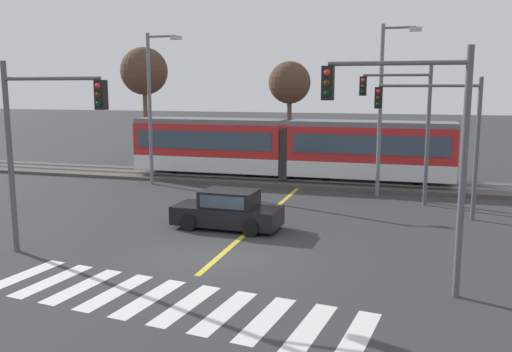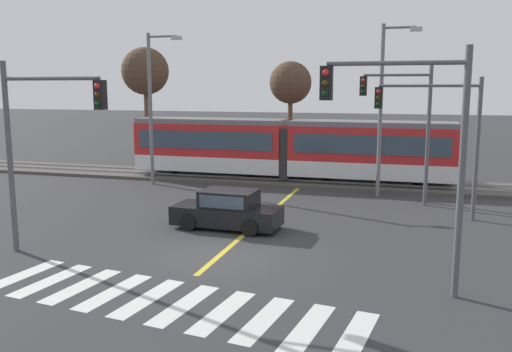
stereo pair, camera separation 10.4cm
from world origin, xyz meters
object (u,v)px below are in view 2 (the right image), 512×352
object	(u,v)px
sedan_crossing	(227,211)
traffic_light_far_right	(406,115)
light_rail_tram	(288,147)
traffic_light_mid_right	(440,124)
street_lamp_west	(153,100)
bare_tree_west	(290,84)
traffic_light_near_right	(414,134)
bare_tree_far_west	(145,72)
street_lamp_centre	(384,101)
traffic_light_near_left	(39,130)

from	to	relation	value
sedan_crossing	traffic_light_far_right	xyz separation A→B (m)	(6.46, 6.56, 3.51)
light_rail_tram	sedan_crossing	world-z (taller)	light_rail_tram
traffic_light_mid_right	traffic_light_far_right	size ratio (longest dim) A/B	0.91
light_rail_tram	street_lamp_west	world-z (taller)	street_lamp_west
light_rail_tram	bare_tree_west	distance (m)	7.02
traffic_light_near_right	bare_tree_far_west	bearing A→B (deg)	131.36
sedan_crossing	bare_tree_west	distance (m)	17.66
bare_tree_far_west	bare_tree_west	xyz separation A→B (m)	(10.68, 0.40, -0.85)
traffic_light_far_right	street_lamp_centre	xyz separation A→B (m)	(-1.08, 1.59, 0.58)
sedan_crossing	bare_tree_far_west	bearing A→B (deg)	126.12
traffic_light_far_right	street_lamp_west	distance (m)	13.73
street_lamp_west	bare_tree_west	distance (m)	10.58
traffic_light_near_right	sedan_crossing	bearing A→B (deg)	144.00
light_rail_tram	bare_tree_far_west	size ratio (longest dim) A/B	2.22
sedan_crossing	traffic_light_near_left	distance (m)	7.50
street_lamp_centre	street_lamp_west	bearing A→B (deg)	-179.70
sedan_crossing	traffic_light_far_right	distance (m)	9.86
street_lamp_west	bare_tree_west	bearing A→B (deg)	56.45
street_lamp_centre	light_rail_tram	bearing A→B (deg)	152.57
light_rail_tram	traffic_light_mid_right	bearing A→B (deg)	-40.72
light_rail_tram	sedan_crossing	size ratio (longest dim) A/B	4.34
light_rail_tram	bare_tree_far_west	bearing A→B (deg)	155.32
light_rail_tram	street_lamp_west	size ratio (longest dim) A/B	2.20
traffic_light_mid_right	light_rail_tram	bearing A→B (deg)	139.28
sedan_crossing	bare_tree_far_west	distance (m)	21.22
traffic_light_mid_right	sedan_crossing	bearing A→B (deg)	-152.49
traffic_light_far_right	bare_tree_west	xyz separation A→B (m)	(-7.81, 10.31, 1.50)
traffic_light_near_right	bare_tree_far_west	distance (m)	28.71
light_rail_tram	street_lamp_centre	world-z (taller)	street_lamp_centre
bare_tree_far_west	traffic_light_mid_right	bearing A→B (deg)	-31.83
traffic_light_near_right	street_lamp_west	bearing A→B (deg)	137.03
traffic_light_near_right	bare_tree_far_west	xyz separation A→B (m)	(-18.91, 21.48, 2.28)
traffic_light_far_right	street_lamp_west	size ratio (longest dim) A/B	0.77
street_lamp_west	sedan_crossing	bearing A→B (deg)	-48.45
light_rail_tram	traffic_light_near_right	world-z (taller)	traffic_light_near_right
traffic_light_far_right	traffic_light_near_right	bearing A→B (deg)	-87.91
traffic_light_mid_right	bare_tree_west	xyz separation A→B (m)	(-9.24, 12.77, 1.75)
street_lamp_centre	bare_tree_west	distance (m)	11.05
bare_tree_far_west	bare_tree_west	bearing A→B (deg)	2.14
traffic_light_near_left	street_lamp_west	bearing A→B (deg)	101.09
traffic_light_near_left	street_lamp_centre	xyz separation A→B (m)	(10.02, 12.98, 0.69)
street_lamp_west	bare_tree_far_west	distance (m)	9.86
traffic_light_near_left	street_lamp_west	world-z (taller)	street_lamp_west
traffic_light_far_right	bare_tree_far_west	xyz separation A→B (m)	(-18.48, 9.92, 2.35)
street_lamp_west	street_lamp_centre	size ratio (longest dim) A/B	0.99
traffic_light_near_left	bare_tree_far_west	world-z (taller)	bare_tree_far_west
traffic_light_mid_right	traffic_light_near_right	world-z (taller)	traffic_light_near_right
traffic_light_near_left	street_lamp_west	xyz separation A→B (m)	(-2.53, 12.91, 0.66)
street_lamp_west	traffic_light_near_right	bearing A→B (deg)	-42.97
sedan_crossing	traffic_light_near_left	size ratio (longest dim) A/B	0.68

